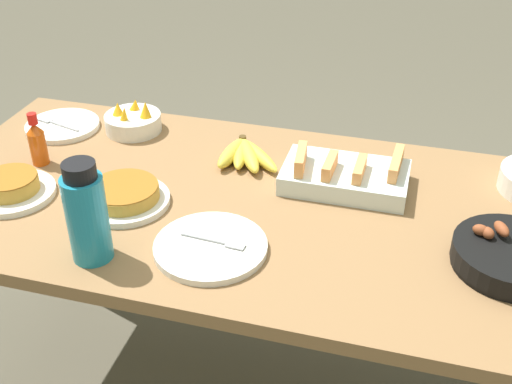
# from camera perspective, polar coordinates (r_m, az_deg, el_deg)

# --- Properties ---
(dining_table) EXTENTS (1.69, 0.80, 0.74)m
(dining_table) POSITION_cam_1_polar(r_m,az_deg,el_deg) (1.62, 0.00, -3.87)
(dining_table) COLOR olive
(dining_table) RESTS_ON ground_plane
(banana_bunch) EXTENTS (0.18, 0.18, 0.04)m
(banana_bunch) POSITION_cam_1_polar(r_m,az_deg,el_deg) (1.73, -0.99, 3.37)
(banana_bunch) COLOR gold
(banana_bunch) RESTS_ON dining_table
(melon_tray) EXTENTS (0.31, 0.19, 0.10)m
(melon_tray) POSITION_cam_1_polar(r_m,az_deg,el_deg) (1.62, 7.93, 1.44)
(melon_tray) COLOR silver
(melon_tray) RESTS_ON dining_table
(skillet) EXTENTS (0.33, 0.26, 0.08)m
(skillet) POSITION_cam_1_polar(r_m,az_deg,el_deg) (1.45, 21.82, -5.27)
(skillet) COLOR black
(skillet) RESTS_ON dining_table
(frittata_plate_center) EXTENTS (0.21, 0.21, 0.06)m
(frittata_plate_center) POSITION_cam_1_polar(r_m,az_deg,el_deg) (1.69, -20.93, 0.33)
(frittata_plate_center) COLOR silver
(frittata_plate_center) RESTS_ON dining_table
(frittata_plate_side) EXTENTS (0.22, 0.22, 0.05)m
(frittata_plate_side) POSITION_cam_1_polar(r_m,az_deg,el_deg) (1.58, -11.61, -0.33)
(frittata_plate_side) COLOR silver
(frittata_plate_side) RESTS_ON dining_table
(empty_plate_near_front) EXTENTS (0.21, 0.21, 0.02)m
(empty_plate_near_front) POSITION_cam_1_polar(r_m,az_deg,el_deg) (1.98, -16.82, 5.65)
(empty_plate_near_front) COLOR silver
(empty_plate_near_front) RESTS_ON dining_table
(empty_plate_far_left) EXTENTS (0.25, 0.25, 0.02)m
(empty_plate_far_left) POSITION_cam_1_polar(r_m,az_deg,el_deg) (1.41, -4.06, -4.89)
(empty_plate_far_left) COLOR silver
(empty_plate_far_left) RESTS_ON dining_table
(fruit_bowl_citrus) EXTENTS (0.16, 0.16, 0.10)m
(fruit_bowl_citrus) POSITION_cam_1_polar(r_m,az_deg,el_deg) (1.91, -10.87, 6.22)
(fruit_bowl_citrus) COLOR silver
(fruit_bowl_citrus) RESTS_ON dining_table
(water_bottle) EXTENTS (0.09, 0.09, 0.23)m
(water_bottle) POSITION_cam_1_polar(r_m,az_deg,el_deg) (1.37, -14.82, -1.92)
(water_bottle) COLOR teal
(water_bottle) RESTS_ON dining_table
(hot_sauce_bottle) EXTENTS (0.04, 0.04, 0.15)m
(hot_sauce_bottle) POSITION_cam_1_polar(r_m,az_deg,el_deg) (1.79, -18.88, 4.22)
(hot_sauce_bottle) COLOR #C64C0F
(hot_sauce_bottle) RESTS_ON dining_table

